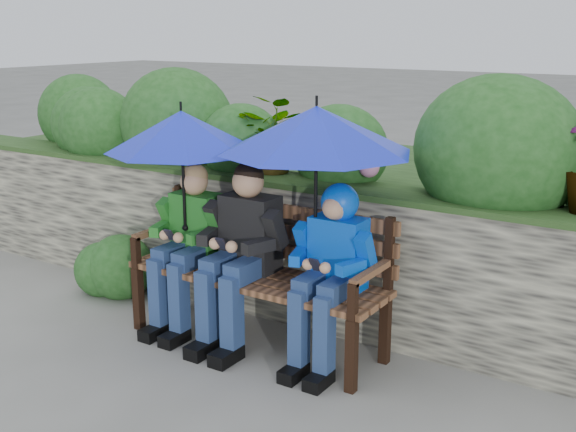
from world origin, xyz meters
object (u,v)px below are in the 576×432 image
Objects in this scene: umbrella_left at (182,131)px; umbrella_right at (316,130)px; boy_middle at (241,246)px; park_bench at (262,265)px; boy_left at (188,239)px; boy_right at (331,261)px.

umbrella_left is 0.87× the size of umbrella_right.
umbrella_right is at bearing 4.86° from boy_middle.
boy_left is (-0.56, -0.09, 0.11)m from park_bench.
umbrella_right is at bearing 168.79° from boy_right.
boy_middle is at bearing -175.14° from umbrella_right.
park_bench is 0.20m from boy_middle.
park_bench is 1.47× the size of boy_middle.
umbrella_right is (1.01, 0.04, 0.08)m from umbrella_left.
boy_left is 1.13× the size of umbrella_left.
boy_right is 0.80m from umbrella_right.
boy_left is 0.95× the size of boy_middle.
umbrella_left is at bearing -165.06° from boy_left.
umbrella_right reaches higher than boy_left.
boy_right reaches higher than park_bench.
boy_right is 1.12× the size of umbrella_left.
boy_middle is 0.86m from umbrella_left.
umbrella_left is at bearing -179.05° from boy_right.
boy_right is at bearing 1.75° from boy_middle.
umbrella_left reaches higher than boy_middle.
park_bench is 1.56× the size of boy_right.
park_bench is at bearing 9.14° from umbrella_left.
boy_left is 1.12m from boy_right.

